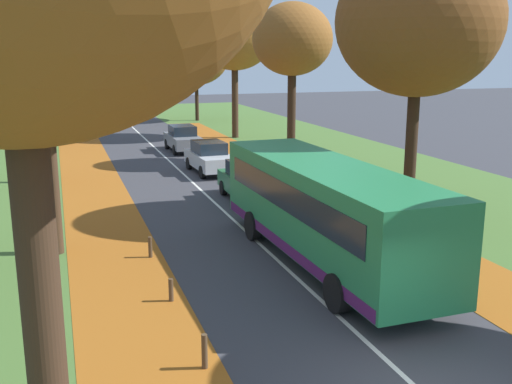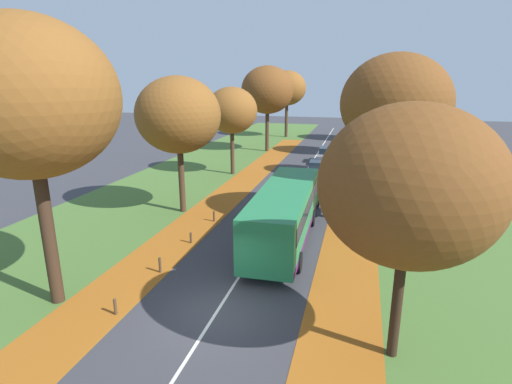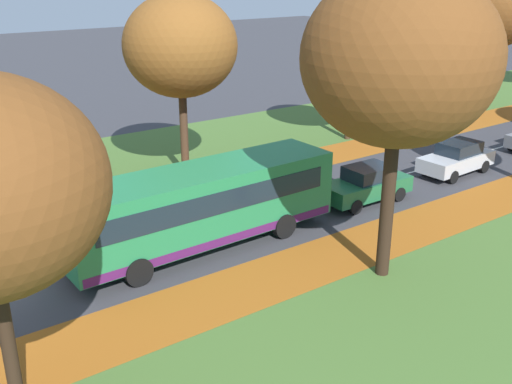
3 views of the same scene
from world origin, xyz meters
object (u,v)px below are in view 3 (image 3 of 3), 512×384
(tree_left_near, at_px, (180,46))
(car_silver_following, at_px, (457,158))
(bollard_second, at_px, (32,225))
(car_green_lead, at_px, (366,184))
(bollard_third, at_px, (116,207))
(tree_right_near, at_px, (400,59))
(tree_left_far, at_px, (493,7))
(bus, at_px, (202,204))
(tree_left_mid, at_px, (353,41))
(bollard_fourth, at_px, (189,190))

(tree_left_near, distance_m, car_silver_following, 14.50)
(bollard_second, height_order, car_green_lead, car_green_lead)
(bollard_second, distance_m, bollard_third, 3.47)
(bollard_third, bearing_deg, tree_right_near, 27.27)
(tree_right_near, xyz_separation_m, bollard_third, (-10.08, -5.20, -6.85))
(tree_left_far, distance_m, tree_right_near, 26.50)
(bus, bearing_deg, tree_left_mid, 117.58)
(bollard_third, bearing_deg, car_green_lead, 61.79)
(car_green_lead, bearing_deg, bollard_second, -111.36)
(bollard_third, bearing_deg, tree_left_mid, 100.09)
(tree_left_near, distance_m, bollard_fourth, 6.65)
(tree_right_near, xyz_separation_m, car_silver_following, (-5.09, 10.64, -6.34))
(car_green_lead, distance_m, car_silver_following, 6.38)
(tree_left_far, relative_size, tree_right_near, 1.01)
(bollard_third, relative_size, car_silver_following, 0.14)
(tree_left_mid, xyz_separation_m, tree_right_near, (12.92, -10.76, 1.42))
(bollard_third, bearing_deg, car_silver_following, 72.52)
(tree_left_far, bearing_deg, tree_left_mid, -91.39)
(tree_left_far, distance_m, car_silver_following, 16.03)
(bollard_third, xyz_separation_m, car_green_lead, (5.07, 9.46, 0.51))
(tree_left_mid, bearing_deg, car_green_lead, -39.39)
(tree_left_mid, relative_size, car_silver_following, 1.83)
(tree_left_mid, distance_m, bus, 16.96)
(bus, xyz_separation_m, car_silver_following, (0.20, 14.48, -0.89))
(bollard_fourth, bearing_deg, tree_right_near, 9.76)
(bollard_second, height_order, bollard_fourth, bollard_second)
(tree_left_near, xyz_separation_m, bus, (7.45, -3.44, -4.57))
(bollard_second, bearing_deg, tree_left_mid, 98.38)
(bollard_second, bearing_deg, tree_right_near, 40.73)
(bollard_third, bearing_deg, bollard_second, -89.67)
(car_green_lead, bearing_deg, tree_left_near, -148.98)
(car_silver_following, bearing_deg, bollard_third, -107.48)
(bus, relative_size, car_silver_following, 2.45)
(bollard_fourth, bearing_deg, car_silver_following, 68.09)
(bollard_third, bearing_deg, bollard_fourth, 89.82)
(car_silver_following, bearing_deg, tree_left_far, 120.74)
(tree_right_near, bearing_deg, tree_left_mid, 140.21)
(bollard_fourth, bearing_deg, tree_left_near, 153.44)
(car_green_lead, bearing_deg, car_silver_following, 90.77)
(bollard_second, relative_size, bus, 0.07)
(tree_right_near, relative_size, car_silver_following, 2.31)
(bollard_second, bearing_deg, bollard_fourth, 90.08)
(car_silver_following, bearing_deg, tree_left_near, -124.75)
(tree_left_mid, relative_size, bollard_second, 10.68)
(bollard_third, height_order, bollard_fourth, bollard_fourth)
(tree_left_far, bearing_deg, tree_right_near, -61.56)
(bollard_second, height_order, bollard_third, bollard_second)
(tree_left_mid, height_order, car_silver_following, tree_left_mid)
(tree_right_near, bearing_deg, tree_left_near, -178.23)
(tree_right_near, height_order, car_green_lead, tree_right_near)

